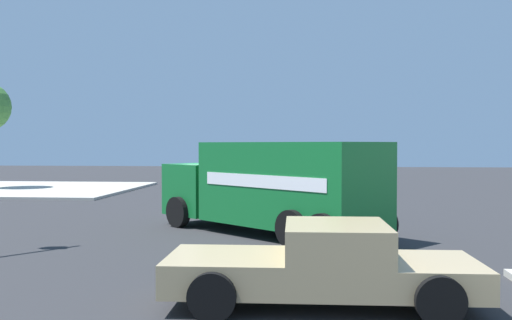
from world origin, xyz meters
name	(u,v)px	position (x,y,z in m)	size (l,w,h in m)	color
ground_plane	(217,223)	(0.00, 0.00, 0.00)	(100.00, 100.00, 0.00)	#2B2B2D
sidewalk_corner_near	(37,189)	(-12.87, -12.87, 0.07)	(11.40, 11.40, 0.14)	#B2ADA0
delivery_truck	(273,186)	(2.18, 2.06, 1.45)	(6.98, 7.45, 2.78)	#146B2D
pickup_tan	(325,262)	(9.70, 3.44, 0.73)	(2.37, 5.25, 1.38)	tan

